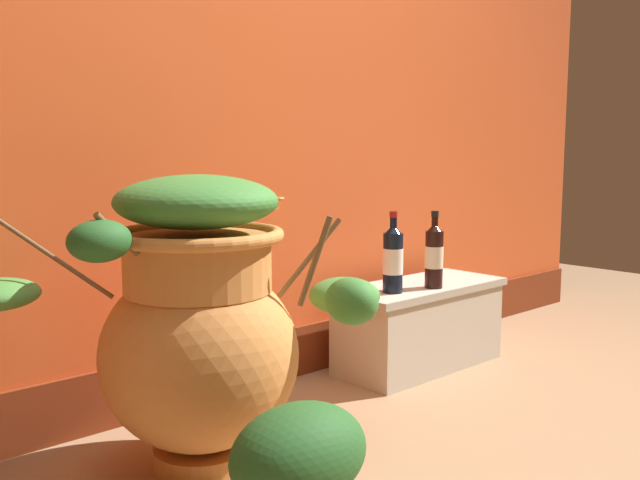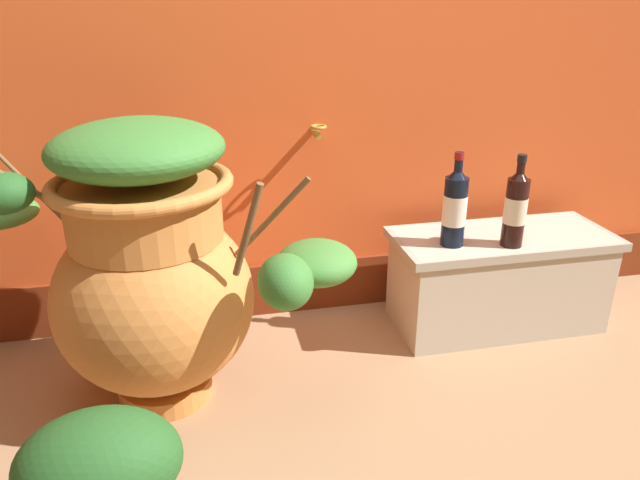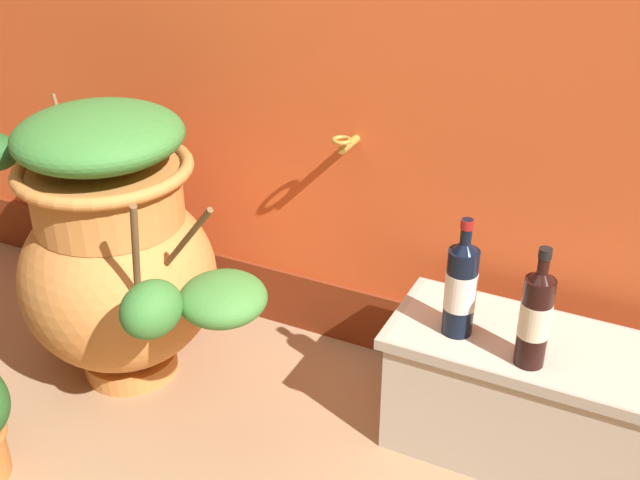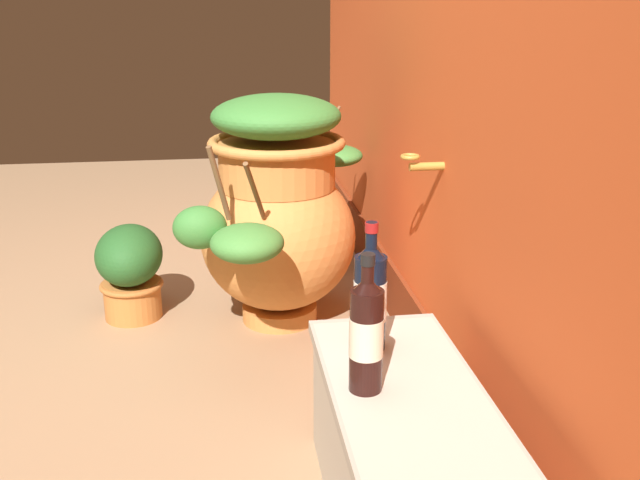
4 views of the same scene
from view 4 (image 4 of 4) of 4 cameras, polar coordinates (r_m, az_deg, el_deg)
ground_plane at (r=2.34m, az=-18.66°, el=-12.63°), size 7.00×7.00×0.00m
terracotta_urn at (r=2.66m, az=-3.31°, el=2.24°), size 1.13×0.75×0.84m
stone_ledge at (r=1.73m, az=6.59°, el=-16.21°), size 0.78×0.34×0.35m
wine_bottle_left at (r=1.76m, az=3.89°, el=-4.22°), size 0.08×0.08×0.32m
wine_bottle_middle at (r=1.58m, az=3.60°, el=-7.05°), size 0.07×0.07×0.31m
potted_shrub at (r=2.84m, az=-14.46°, el=-2.07°), size 0.34×0.25×0.36m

